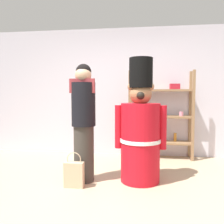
% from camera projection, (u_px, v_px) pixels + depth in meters
% --- Properties ---
extents(ground_plane, '(6.40, 6.40, 0.00)m').
position_uv_depth(ground_plane, '(114.00, 200.00, 2.76)').
color(ground_plane, tan).
extents(back_wall, '(6.40, 0.12, 2.60)m').
position_uv_depth(back_wall, '(127.00, 92.00, 4.84)').
color(back_wall, silver).
rests_on(back_wall, ground_plane).
extents(merchandise_shelf, '(1.23, 0.35, 1.71)m').
position_uv_depth(merchandise_shelf, '(160.00, 114.00, 4.57)').
color(merchandise_shelf, '#93704C').
rests_on(merchandise_shelf, ground_plane).
extents(teddy_bear_guard, '(0.73, 0.58, 1.76)m').
position_uv_depth(teddy_bear_guard, '(140.00, 132.00, 3.32)').
color(teddy_bear_guard, red).
rests_on(teddy_bear_guard, ground_plane).
extents(person_shopper, '(0.36, 0.34, 1.68)m').
position_uv_depth(person_shopper, '(84.00, 120.00, 3.31)').
color(person_shopper, '#38332D').
rests_on(person_shopper, ground_plane).
extents(shopping_bag, '(0.26, 0.11, 0.48)m').
position_uv_depth(shopping_bag, '(74.00, 174.00, 3.13)').
color(shopping_bag, '#C1AD89').
rests_on(shopping_bag, ground_plane).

